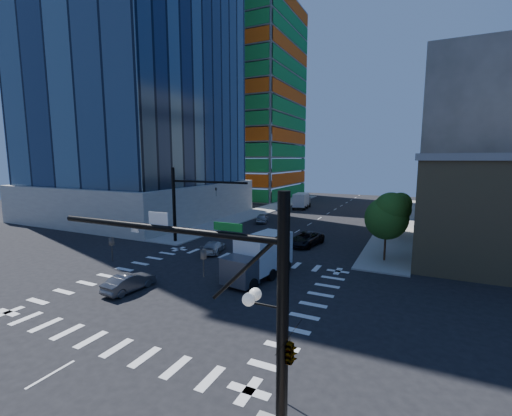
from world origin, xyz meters
The scene contains 18 objects.
ground centered at (0.00, 0.00, 0.00)m, with size 160.00×160.00×0.00m, color black.
road_markings centered at (0.00, 0.00, 0.01)m, with size 20.00×20.00×0.01m, color silver.
sidewalk_ne centered at (12.50, 40.00, 0.07)m, with size 5.00×60.00×0.15m, color gray.
sidewalk_nw centered at (-12.50, 40.00, 0.07)m, with size 5.00×60.00×0.15m, color gray.
office_tower centered at (-30.00, 25.00, 35.13)m, with size 30.00×30.00×71.00m.
construction_building centered at (-27.41, 61.93, 24.61)m, with size 25.16×34.50×70.60m.
bg_building_ne centered at (27.00, 55.00, 14.00)m, with size 24.00×30.00×28.00m, color #5A5751.
signal_mast_se centered at (10.60, -11.50, 5.01)m, with size 10.51×2.48×9.00m.
signal_mast_nw centered at (-10.00, 11.50, 5.49)m, with size 10.20×0.40×9.00m.
tree_south centered at (12.63, 13.90, 4.69)m, with size 4.16×4.16×6.82m.
tree_north centered at (12.93, 25.90, 3.99)m, with size 3.54×3.52×5.78m.
no_parking_sign centered at (10.70, -9.00, 1.38)m, with size 0.30×0.06×2.20m.
car_nb_far centered at (3.48, 16.89, 0.79)m, with size 2.62×5.69×1.58m, color black.
car_sb_near centered at (-4.66, 9.53, 0.64)m, with size 1.78×4.39×1.27m, color #BDBDBD.
car_sb_mid centered at (-7.31, 28.12, 0.73)m, with size 1.71×4.26×1.45m, color #A3A4AB.
car_sb_cross centered at (-4.54, -2.65, 0.70)m, with size 1.48×4.25×1.40m, color #4B4C50.
box_truck_near centered at (3.19, 4.14, 1.57)m, with size 3.80×7.12×3.56m.
box_truck_far centered at (-6.54, 46.24, 1.42)m, with size 3.18×6.34×3.21m.
Camera 1 is at (15.22, -21.26, 10.10)m, focal length 24.00 mm.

